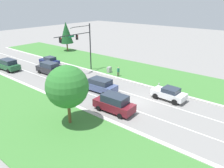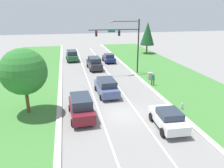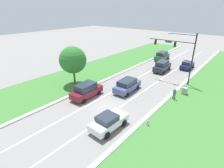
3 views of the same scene
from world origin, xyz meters
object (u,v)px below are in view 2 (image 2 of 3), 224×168
at_px(slate_blue_suv, 106,87).
at_px(utility_cabinet, 150,76).
at_px(oak_near_left_tree, 24,72).
at_px(burgundy_suv, 81,107).
at_px(traffic_signal_mast, 125,38).
at_px(pedestrian, 153,79).
at_px(charcoal_suv, 94,63).
at_px(conifer_near_right_tree, 148,34).
at_px(white_sedan, 168,118).
at_px(navy_sedan, 109,58).
at_px(forest_suv, 72,55).
at_px(fire_hydrant, 182,106).

height_order(slate_blue_suv, utility_cabinet, slate_blue_suv).
bearing_deg(oak_near_left_tree, burgundy_suv, -21.89).
bearing_deg(traffic_signal_mast, burgundy_suv, -120.00).
bearing_deg(pedestrian, slate_blue_suv, 30.42).
xyz_separation_m(charcoal_suv, conifer_near_right_tree, (13.79, 11.71, 3.53)).
height_order(charcoal_suv, white_sedan, charcoal_suv).
height_order(traffic_signal_mast, pedestrian, traffic_signal_mast).
relative_size(navy_sedan, pedestrian, 2.61).
relative_size(utility_cabinet, conifer_near_right_tree, 0.15).
bearing_deg(conifer_near_right_tree, oak_near_left_tree, -129.48).
xyz_separation_m(burgundy_suv, navy_sedan, (6.99, 22.12, -0.23)).
xyz_separation_m(charcoal_suv, white_sedan, (3.46, -20.85, -0.17)).
height_order(slate_blue_suv, forest_suv, forest_suv).
relative_size(charcoal_suv, utility_cabinet, 4.82).
relative_size(traffic_signal_mast, forest_suv, 1.62).
relative_size(forest_suv, utility_cabinet, 4.82).
distance_m(burgundy_suv, utility_cabinet, 14.34).
distance_m(slate_blue_suv, utility_cabinet, 8.46).
xyz_separation_m(traffic_signal_mast, navy_sedan, (-0.78, 8.65, -4.70)).
xyz_separation_m(charcoal_suv, fire_hydrant, (6.45, -17.85, -0.69)).
bearing_deg(oak_near_left_tree, pedestrian, 18.98).
bearing_deg(utility_cabinet, conifer_near_right_tree, 70.84).
relative_size(burgundy_suv, charcoal_suv, 0.96).
xyz_separation_m(pedestrian, fire_hydrant, (0.04, -7.60, -0.59)).
bearing_deg(navy_sedan, white_sedan, -91.30).
distance_m(traffic_signal_mast, slate_blue_suv, 10.37).
distance_m(fire_hydrant, oak_near_left_tree, 15.65).
distance_m(slate_blue_suv, charcoal_suv, 12.11).
height_order(navy_sedan, white_sedan, white_sedan).
bearing_deg(pedestrian, utility_cabinet, -89.34).
xyz_separation_m(charcoal_suv, utility_cabinet, (7.04, -7.73, -0.50)).
relative_size(slate_blue_suv, white_sedan, 1.14).
bearing_deg(slate_blue_suv, pedestrian, 13.20).
bearing_deg(charcoal_suv, burgundy_suv, -104.28).
relative_size(navy_sedan, oak_near_left_tree, 0.70).
xyz_separation_m(pedestrian, oak_near_left_tree, (-14.94, -5.14, 3.21)).
distance_m(forest_suv, utility_cabinet, 18.63).
bearing_deg(conifer_near_right_tree, forest_suv, -166.73).
relative_size(burgundy_suv, conifer_near_right_tree, 0.70).
height_order(conifer_near_right_tree, oak_near_left_tree, conifer_near_right_tree).
distance_m(burgundy_suv, conifer_near_right_tree, 34.05).
bearing_deg(conifer_near_right_tree, navy_sedan, -146.04).
relative_size(navy_sedan, utility_cabinet, 4.13).
bearing_deg(pedestrian, conifer_near_right_tree, -93.92).
bearing_deg(traffic_signal_mast, oak_near_left_tree, -138.01).
bearing_deg(oak_near_left_tree, white_sedan, -24.53).
height_order(white_sedan, pedestrian, pedestrian).
bearing_deg(navy_sedan, charcoal_suv, -127.28).
height_order(slate_blue_suv, charcoal_suv, charcoal_suv).
xyz_separation_m(forest_suv, utility_cabinet, (10.51, -15.37, -0.51)).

